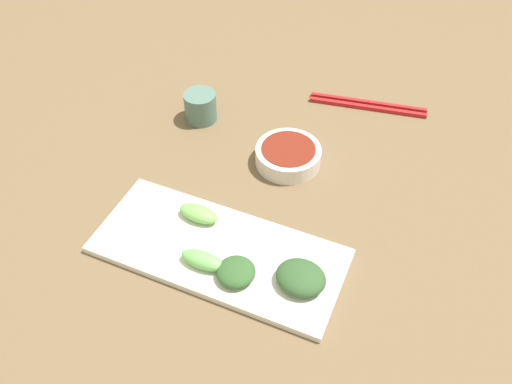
# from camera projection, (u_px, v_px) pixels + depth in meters

# --- Properties ---
(tabletop) EXTENTS (2.10, 2.10, 0.02)m
(tabletop) POSITION_uv_depth(u_px,v_px,m) (250.00, 214.00, 0.89)
(tabletop) COLOR brown
(tabletop) RESTS_ON ground
(sauce_bowl) EXTENTS (0.12, 0.12, 0.03)m
(sauce_bowl) POSITION_uv_depth(u_px,v_px,m) (288.00, 155.00, 0.95)
(sauce_bowl) COLOR silver
(sauce_bowl) RESTS_ON tabletop
(serving_plate) EXTENTS (0.16, 0.38, 0.01)m
(serving_plate) POSITION_uv_depth(u_px,v_px,m) (219.00, 251.00, 0.82)
(serving_plate) COLOR silver
(serving_plate) RESTS_ON tabletop
(broccoli_stalk_0) EXTENTS (0.03, 0.07, 0.02)m
(broccoli_stalk_0) POSITION_uv_depth(u_px,v_px,m) (199.00, 213.00, 0.85)
(broccoli_stalk_0) COLOR #74B455
(broccoli_stalk_0) RESTS_ON serving_plate
(broccoli_stalk_1) EXTENTS (0.03, 0.07, 0.02)m
(broccoli_stalk_1) POSITION_uv_depth(u_px,v_px,m) (203.00, 260.00, 0.79)
(broccoli_stalk_1) COLOR #6AB759
(broccoli_stalk_1) RESTS_ON serving_plate
(broccoli_leafy_2) EXTENTS (0.07, 0.07, 0.02)m
(broccoli_leafy_2) POSITION_uv_depth(u_px,v_px,m) (236.00, 272.00, 0.77)
(broccoli_leafy_2) COLOR #2F5428
(broccoli_leafy_2) RESTS_ON serving_plate
(broccoli_leafy_3) EXTENTS (0.07, 0.08, 0.03)m
(broccoli_leafy_3) POSITION_uv_depth(u_px,v_px,m) (301.00, 277.00, 0.76)
(broccoli_leafy_3) COLOR #2E5029
(broccoli_leafy_3) RESTS_ON serving_plate
(chopsticks) EXTENTS (0.06, 0.23, 0.01)m
(chopsticks) POSITION_uv_depth(u_px,v_px,m) (368.00, 105.00, 1.07)
(chopsticks) COLOR red
(chopsticks) RESTS_ON tabletop
(tea_cup) EXTENTS (0.06, 0.06, 0.06)m
(tea_cup) POSITION_uv_depth(u_px,v_px,m) (200.00, 107.00, 1.03)
(tea_cup) COLOR #517064
(tea_cup) RESTS_ON tabletop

